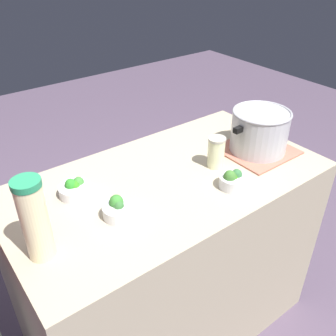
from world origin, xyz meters
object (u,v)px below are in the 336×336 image
Objects in this scene: cooking_pot at (260,130)px; broccoli_bowl_front at (119,209)px; lemonade_pitcher at (35,219)px; broccoli_bowl_back at (75,189)px; broccoli_bowl_center at (233,180)px; mason_jar at (216,152)px.

cooking_pot is 2.83× the size of broccoli_bowl_front.
cooking_pot is 1.05m from lemonade_pitcher.
lemonade_pitcher is 2.27× the size of broccoli_bowl_back.
broccoli_bowl_front is at bearing -14.74° from broccoli_bowl_center.
broccoli_bowl_front is at bearing 4.21° from mason_jar.
broccoli_bowl_front reaches higher than broccoli_bowl_back.
broccoli_bowl_center is at bearing 172.24° from lemonade_pitcher.
cooking_pot is at bearing 166.76° from broccoli_bowl_back.
broccoli_bowl_front is 0.94× the size of broccoli_bowl_back.
broccoli_bowl_front and broccoli_bowl_center have the same top height.
lemonade_pitcher is at bearing 3.98° from mason_jar.
cooking_pot is 3.10× the size of broccoli_bowl_center.
mason_jar is 0.61m from broccoli_bowl_back.
broccoli_bowl_back is (-0.22, -0.23, -0.11)m from lemonade_pitcher.
broccoli_bowl_center is at bearing 165.26° from broccoli_bowl_front.
broccoli_bowl_center is at bearing 147.70° from broccoli_bowl_back.
broccoli_bowl_front is 0.47m from broccoli_bowl_center.
broccoli_bowl_back is at bearing -71.91° from broccoli_bowl_front.
mason_jar is at bearing -176.02° from lemonade_pitcher.
broccoli_bowl_back is at bearing -32.30° from broccoli_bowl_center.
cooking_pot is 2.41× the size of mason_jar.
cooking_pot reaches higher than broccoli_bowl_front.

